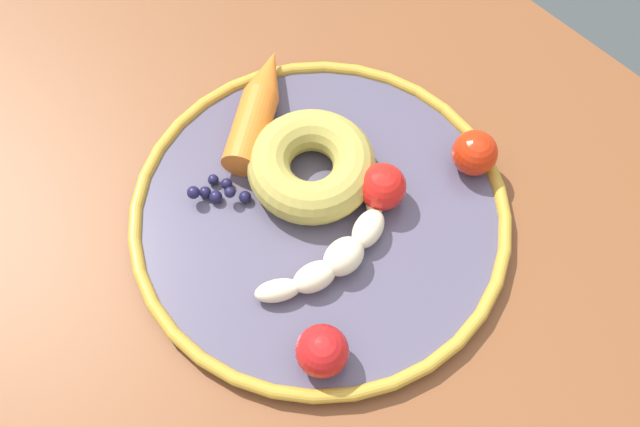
{
  "coord_description": "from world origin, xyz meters",
  "views": [
    {
      "loc": [
        0.21,
        -0.2,
        1.36
      ],
      "look_at": [
        -0.03,
        0.02,
        0.75
      ],
      "focal_mm": 43.38,
      "sensor_mm": 36.0,
      "label": 1
    }
  ],
  "objects_px": {
    "donut": "(312,166)",
    "tomato_near": "(322,351)",
    "plate": "(320,215)",
    "carrot_orange": "(258,107)",
    "tomato_far": "(384,188)",
    "tomato_mid": "(475,153)",
    "banana": "(340,251)",
    "blueberry_pile": "(218,191)",
    "dining_table": "(324,295)"
  },
  "relations": [
    {
      "from": "donut",
      "to": "tomato_near",
      "type": "xyz_separation_m",
      "value": [
        0.13,
        -0.11,
        0.0
      ]
    },
    {
      "from": "plate",
      "to": "donut",
      "type": "distance_m",
      "value": 0.04
    },
    {
      "from": "carrot_orange",
      "to": "tomato_far",
      "type": "height_order",
      "value": "tomato_far"
    },
    {
      "from": "plate",
      "to": "carrot_orange",
      "type": "relative_size",
      "value": 2.63
    },
    {
      "from": "tomato_mid",
      "to": "tomato_near",
      "type": "bearing_deg",
      "value": -79.83
    },
    {
      "from": "tomato_far",
      "to": "donut",
      "type": "bearing_deg",
      "value": -153.94
    },
    {
      "from": "plate",
      "to": "tomato_mid",
      "type": "xyz_separation_m",
      "value": [
        0.06,
        0.14,
        0.02
      ]
    },
    {
      "from": "banana",
      "to": "blueberry_pile",
      "type": "height_order",
      "value": "banana"
    },
    {
      "from": "tomato_near",
      "to": "tomato_far",
      "type": "xyz_separation_m",
      "value": [
        -0.07,
        0.14,
        -0.0
      ]
    },
    {
      "from": "plate",
      "to": "tomato_mid",
      "type": "distance_m",
      "value": 0.15
    },
    {
      "from": "plate",
      "to": "banana",
      "type": "relative_size",
      "value": 2.03
    },
    {
      "from": "blueberry_pile",
      "to": "plate",
      "type": "bearing_deg",
      "value": 35.65
    },
    {
      "from": "tomato_near",
      "to": "blueberry_pile",
      "type": "bearing_deg",
      "value": 168.33
    },
    {
      "from": "tomato_mid",
      "to": "donut",
      "type": "bearing_deg",
      "value": -128.26
    },
    {
      "from": "plate",
      "to": "carrot_orange",
      "type": "bearing_deg",
      "value": 166.09
    },
    {
      "from": "plate",
      "to": "carrot_orange",
      "type": "xyz_separation_m",
      "value": [
        -0.12,
        0.03,
        0.02
      ]
    },
    {
      "from": "dining_table",
      "to": "banana",
      "type": "xyz_separation_m",
      "value": [
        0.02,
        0.0,
        0.12
      ]
    },
    {
      "from": "plate",
      "to": "banana",
      "type": "bearing_deg",
      "value": -21.47
    },
    {
      "from": "blueberry_pile",
      "to": "tomato_near",
      "type": "distance_m",
      "value": 0.18
    },
    {
      "from": "carrot_orange",
      "to": "donut",
      "type": "relative_size",
      "value": 1.12
    },
    {
      "from": "plate",
      "to": "tomato_far",
      "type": "distance_m",
      "value": 0.06
    },
    {
      "from": "donut",
      "to": "tomato_far",
      "type": "relative_size",
      "value": 2.72
    },
    {
      "from": "donut",
      "to": "tomato_far",
      "type": "distance_m",
      "value": 0.07
    },
    {
      "from": "tomato_near",
      "to": "plate",
      "type": "bearing_deg",
      "value": 137.54
    },
    {
      "from": "banana",
      "to": "tomato_mid",
      "type": "relative_size",
      "value": 4.03
    },
    {
      "from": "carrot_orange",
      "to": "tomato_far",
      "type": "distance_m",
      "value": 0.15
    },
    {
      "from": "carrot_orange",
      "to": "donut",
      "type": "bearing_deg",
      "value": -5.63
    },
    {
      "from": "blueberry_pile",
      "to": "tomato_far",
      "type": "distance_m",
      "value": 0.15
    },
    {
      "from": "blueberry_pile",
      "to": "dining_table",
      "type": "bearing_deg",
      "value": 19.11
    },
    {
      "from": "dining_table",
      "to": "carrot_orange",
      "type": "xyz_separation_m",
      "value": [
        -0.14,
        0.05,
        0.13
      ]
    },
    {
      "from": "tomato_mid",
      "to": "blueberry_pile",
      "type": "bearing_deg",
      "value": -125.16
    },
    {
      "from": "plate",
      "to": "tomato_far",
      "type": "xyz_separation_m",
      "value": [
        0.03,
        0.05,
        0.02
      ]
    },
    {
      "from": "blueberry_pile",
      "to": "tomato_far",
      "type": "xyz_separation_m",
      "value": [
        0.1,
        0.1,
        0.01
      ]
    },
    {
      "from": "plate",
      "to": "donut",
      "type": "relative_size",
      "value": 2.95
    },
    {
      "from": "donut",
      "to": "tomato_far",
      "type": "xyz_separation_m",
      "value": [
        0.06,
        0.03,
        0.0
      ]
    },
    {
      "from": "blueberry_pile",
      "to": "tomato_mid",
      "type": "relative_size",
      "value": 1.07
    },
    {
      "from": "donut",
      "to": "tomato_near",
      "type": "bearing_deg",
      "value": -40.11
    },
    {
      "from": "plate",
      "to": "tomato_near",
      "type": "bearing_deg",
      "value": -42.46
    },
    {
      "from": "plate",
      "to": "tomato_mid",
      "type": "bearing_deg",
      "value": 66.8
    },
    {
      "from": "banana",
      "to": "plate",
      "type": "bearing_deg",
      "value": 158.53
    },
    {
      "from": "plate",
      "to": "tomato_far",
      "type": "bearing_deg",
      "value": 60.79
    },
    {
      "from": "banana",
      "to": "carrot_orange",
      "type": "bearing_deg",
      "value": 163.99
    },
    {
      "from": "banana",
      "to": "tomato_far",
      "type": "xyz_separation_m",
      "value": [
        -0.01,
        0.07,
        0.01
      ]
    },
    {
      "from": "tomato_far",
      "to": "tomato_mid",
      "type": "bearing_deg",
      "value": 70.6
    },
    {
      "from": "plate",
      "to": "tomato_far",
      "type": "height_order",
      "value": "tomato_far"
    },
    {
      "from": "tomato_mid",
      "to": "carrot_orange",
      "type": "bearing_deg",
      "value": -148.3
    },
    {
      "from": "blueberry_pile",
      "to": "tomato_far",
      "type": "bearing_deg",
      "value": 45.2
    },
    {
      "from": "dining_table",
      "to": "plate",
      "type": "xyz_separation_m",
      "value": [
        -0.03,
        0.02,
        0.11
      ]
    },
    {
      "from": "donut",
      "to": "tomato_near",
      "type": "height_order",
      "value": "tomato_near"
    },
    {
      "from": "dining_table",
      "to": "banana",
      "type": "bearing_deg",
      "value": 7.51
    }
  ]
}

